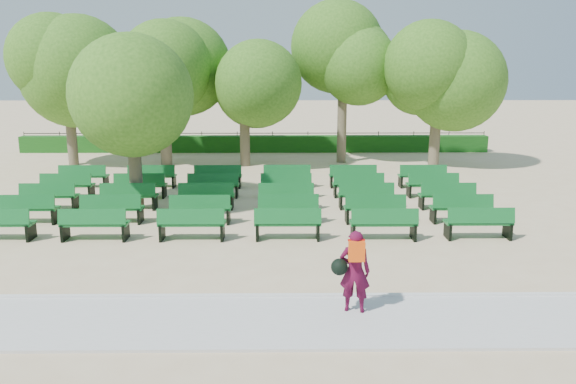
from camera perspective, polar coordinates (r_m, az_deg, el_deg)
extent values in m
plane|color=#CBAF86|center=(17.94, -5.51, -2.73)|extent=(120.00, 120.00, 0.00)
cube|color=beige|center=(11.02, -8.80, -12.95)|extent=(30.00, 2.20, 0.06)
cube|color=silver|center=(12.05, -8.03, -10.50)|extent=(30.00, 0.12, 0.10)
cube|color=#185315|center=(31.55, -3.40, 4.91)|extent=(26.00, 0.70, 0.90)
cube|color=#106025|center=(19.04, -4.14, -0.34)|extent=(1.88, 0.59, 0.06)
cube|color=#106025|center=(18.77, -4.19, 0.27)|extent=(1.86, 0.21, 0.43)
cylinder|color=brown|center=(19.56, -15.26, 2.58)|extent=(0.44, 0.44, 2.93)
ellipsoid|color=#3F731F|center=(19.29, -15.72, 10.08)|extent=(3.98, 3.98, 3.58)
imported|color=#4A0A26|center=(11.06, 6.80, -8.00)|extent=(0.67, 0.51, 1.64)
cube|color=#FC510D|center=(10.73, 6.99, -6.00)|extent=(0.31, 0.15, 0.38)
sphere|color=black|center=(10.93, 5.24, -7.59)|extent=(0.33, 0.33, 0.33)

